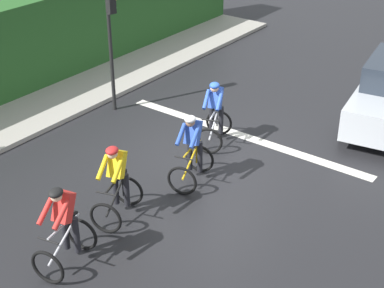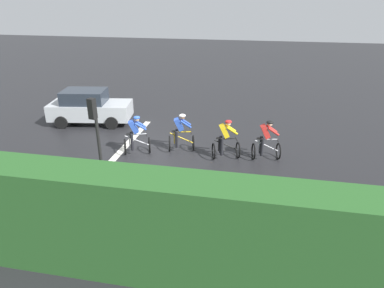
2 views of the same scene
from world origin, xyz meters
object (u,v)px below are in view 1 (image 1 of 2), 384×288
Objects in this scene: cyclist_lead at (64,228)px; cyclist_mid at (192,150)px; cyclist_second at (117,184)px; cyclist_fourth at (215,114)px; traffic_light_near_crossing at (111,32)px.

cyclist_mid is at bearing -92.17° from cyclist_lead.
cyclist_second is 1.99m from cyclist_mid.
cyclist_lead is at bearing 95.29° from cyclist_fourth.
cyclist_lead is 0.50× the size of traffic_light_near_crossing.
cyclist_second and cyclist_fourth have the same top height.
traffic_light_near_crossing is (3.57, -3.73, 1.43)m from cyclist_second.
cyclist_fourth is at bearing -70.48° from cyclist_mid.
cyclist_lead is 1.00× the size of cyclist_second.
cyclist_second is (0.25, -1.61, 0.00)m from cyclist_lead.
cyclist_lead is 1.00× the size of cyclist_mid.
cyclist_lead and cyclist_fourth have the same top height.
cyclist_lead is 3.56m from cyclist_mid.
traffic_light_near_crossing is (3.96, -1.78, 1.43)m from cyclist_mid.
cyclist_mid and cyclist_fourth have the same top height.
cyclist_fourth is at bearing 179.82° from traffic_light_near_crossing.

